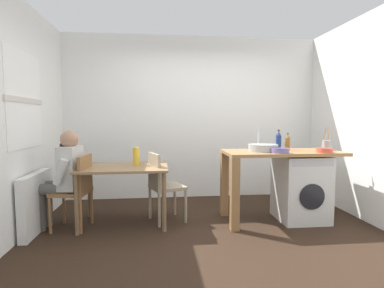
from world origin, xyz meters
The scene contains 19 objects.
ground_plane centered at (0.00, 0.00, 0.00)m, with size 5.46×5.46×0.00m, color black.
wall_back centered at (0.00, 1.75, 1.35)m, with size 4.60×0.10×2.70m, color white.
wall_window_side centered at (-2.15, 0.00, 1.35)m, with size 0.12×3.80×2.70m.
radiator centered at (-2.02, 0.30, 0.35)m, with size 0.10×0.80×0.70m, color white.
dining_table centered at (-1.01, 0.47, 0.64)m, with size 1.10×0.76×0.74m.
chair_person_seat centered at (-1.56, 0.36, 0.51)m, with size 0.45×0.45×0.90m.
chair_opposite centered at (-0.53, 0.49, 0.51)m, with size 0.51×0.51×0.90m.
seated_person centered at (-1.72, 0.38, 0.67)m, with size 0.53×0.53×1.20m.
kitchen_counter centered at (0.81, 0.37, 0.76)m, with size 1.50×0.68×0.92m.
washing_machine centered at (1.29, 0.37, 0.43)m, with size 0.60×0.61×0.86m.
sink_basin centered at (0.76, 0.37, 0.97)m, with size 0.38×0.38×0.09m, color #9EA0A5.
tap centered at (0.76, 0.55, 1.06)m, with size 0.02×0.02×0.28m, color #B2B2B7.
bottle_tall_green centered at (1.04, 0.54, 1.04)m, with size 0.07×0.07×0.27m.
bottle_squat_brown centered at (1.14, 0.48, 1.02)m, with size 0.06×0.06×0.23m.
mixing_bowl centered at (0.90, 0.17, 0.95)m, with size 0.22×0.22×0.06m.
utensil_crock centered at (1.65, 0.42, 0.99)m, with size 0.11×0.11×0.30m.
colander centered at (1.47, 0.15, 0.95)m, with size 0.20×0.20×0.06m.
vase centered at (-0.86, 0.57, 0.86)m, with size 0.09×0.09×0.23m, color gold.
scissors centered at (0.97, 0.27, 0.92)m, with size 0.15×0.06×0.01m.
Camera 1 is at (-0.57, -3.37, 1.34)m, focal length 28.29 mm.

